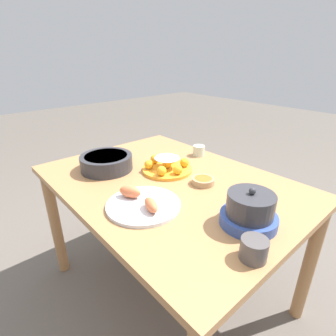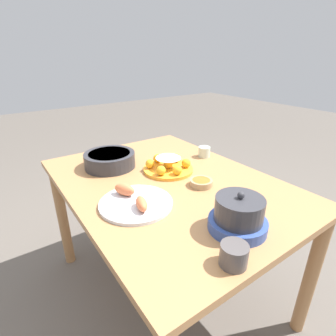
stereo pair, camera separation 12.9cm
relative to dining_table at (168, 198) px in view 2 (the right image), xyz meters
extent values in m
plane|color=#5B544C|center=(0.00, 0.00, -0.61)|extent=(12.00, 12.00, 0.00)
cylinder|color=#A87547|center=(-0.56, -0.40, -0.27)|extent=(0.06, 0.06, 0.68)
cylinder|color=#A87547|center=(0.56, -0.40, -0.27)|extent=(0.06, 0.06, 0.68)
cylinder|color=#A87547|center=(0.56, 0.40, -0.27)|extent=(0.06, 0.06, 0.68)
cube|color=#A87547|center=(0.00, 0.00, 0.08)|extent=(1.22, 0.89, 0.03)
cylinder|color=gold|center=(0.09, -0.07, 0.10)|extent=(0.26, 0.26, 0.02)
sphere|color=#F4A823|center=(0.18, -0.06, 0.14)|extent=(0.05, 0.05, 0.05)
sphere|color=#F4A823|center=(0.14, 0.01, 0.14)|extent=(0.05, 0.05, 0.05)
sphere|color=#F4A823|center=(0.04, 0.01, 0.14)|extent=(0.05, 0.05, 0.05)
sphere|color=#F4A823|center=(0.00, -0.06, 0.14)|extent=(0.05, 0.05, 0.05)
sphere|color=#F4A823|center=(0.04, -0.15, 0.14)|extent=(0.05, 0.05, 0.05)
sphere|color=#F4A823|center=(0.13, -0.15, 0.14)|extent=(0.05, 0.05, 0.05)
ellipsoid|color=white|center=(0.09, -0.07, 0.17)|extent=(0.13, 0.13, 0.02)
sphere|color=#F4A823|center=(0.09, -0.07, 0.14)|extent=(0.05, 0.05, 0.05)
cylinder|color=#2D2D33|center=(0.31, 0.16, 0.14)|extent=(0.27, 0.27, 0.08)
cylinder|color=brown|center=(0.31, 0.16, 0.17)|extent=(0.22, 0.22, 0.01)
cylinder|color=tan|center=(-0.13, -0.09, 0.11)|extent=(0.10, 0.10, 0.03)
cylinder|color=#B26623|center=(-0.13, -0.09, 0.12)|extent=(0.08, 0.08, 0.01)
cylinder|color=silver|center=(-0.11, 0.23, 0.10)|extent=(0.29, 0.29, 0.01)
ellipsoid|color=#E57042|center=(-0.03, 0.24, 0.14)|extent=(0.10, 0.09, 0.05)
ellipsoid|color=#E57042|center=(-0.17, 0.24, 0.13)|extent=(0.10, 0.07, 0.05)
cylinder|color=beige|center=(0.13, -0.35, 0.13)|extent=(0.07, 0.07, 0.06)
cylinder|color=#4C4747|center=(-0.55, 0.16, 0.13)|extent=(0.08, 0.08, 0.07)
cylinder|color=#334C99|center=(-0.45, 0.02, 0.12)|extent=(0.20, 0.20, 0.04)
cylinder|color=#333338|center=(-0.45, 0.02, 0.18)|extent=(0.16, 0.16, 0.08)
sphere|color=#333338|center=(-0.45, 0.02, 0.23)|extent=(0.02, 0.02, 0.02)
camera|label=1|loc=(-0.84, 0.74, 0.66)|focal=28.00mm
camera|label=2|loc=(-0.92, 0.64, 0.66)|focal=28.00mm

